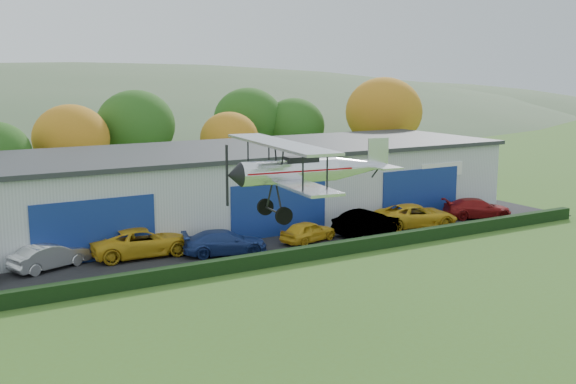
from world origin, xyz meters
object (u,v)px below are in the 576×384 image
car_6 (416,216)px  car_5 (369,222)px  car_3 (225,242)px  car_4 (308,231)px  car_7 (477,208)px  car_2 (142,242)px  car_1 (50,256)px  hangar (239,184)px  biplane (303,168)px

car_6 → car_5: bearing=104.8°
car_3 → car_5: car_5 is taller
car_4 → car_7: size_ratio=0.79×
car_2 → car_1: bearing=92.7°
hangar → car_7: hangar is taller
car_5 → car_7: bearing=-91.9°
car_4 → car_7: bearing=-105.5°
car_2 → biplane: bearing=-169.4°
hangar → car_3: 10.00m
hangar → car_3: size_ratio=8.20×
car_7 → biplane: biplane is taller
car_3 → car_7: car_7 is taller
car_2 → car_4: size_ratio=1.54×
hangar → biplane: bearing=-109.3°
car_3 → car_4: bearing=-74.6°
car_6 → car_7: size_ratio=1.16×
hangar → car_5: 10.28m
hangar → car_3: (-5.07, -8.41, -1.89)m
car_4 → car_7: 14.51m
car_1 → car_6: car_6 is taller
car_4 → biplane: bearing=132.5°
car_2 → biplane: biplane is taller
biplane → car_7: bearing=35.1°
car_4 → car_2: bearing=63.7°
car_5 → car_7: (9.98, 0.07, -0.09)m
car_5 → car_6: (4.09, 0.02, -0.01)m
car_6 → car_7: (5.89, 0.05, -0.08)m
car_1 → car_5: (19.86, -2.32, 0.09)m
hangar → car_2: size_ratio=6.72×
car_3 → biplane: (-2.21, -12.44, 6.09)m
car_4 → car_5: bearing=-108.2°
car_3 → car_1: bearing=92.5°
car_5 → car_6: car_5 is taller
hangar → car_4: size_ratio=10.33×
car_1 → car_7: car_7 is taller
car_1 → car_3: (9.52, -2.09, 0.00)m
car_4 → hangar: bearing=-9.6°
hangar → car_5: size_ratio=8.26×
car_6 → biplane: size_ratio=0.69×
car_2 → car_5: bearing=-96.6°
biplane → car_5: bearing=50.7°
car_2 → car_6: bearing=-94.6°
car_3 → car_7: bearing=-75.5°
hangar → car_1: hangar is taller
car_3 → car_6: (14.43, -0.21, 0.08)m
car_3 → biplane: bearing=-175.2°
car_3 → car_5: 10.34m
car_1 → car_6: (23.95, -2.30, 0.09)m
car_2 → car_5: (14.64, -2.34, -0.03)m
biplane → car_1: bearing=123.2°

